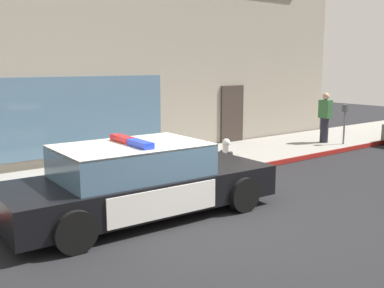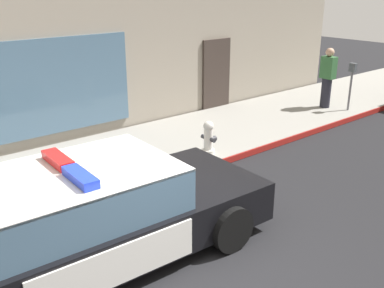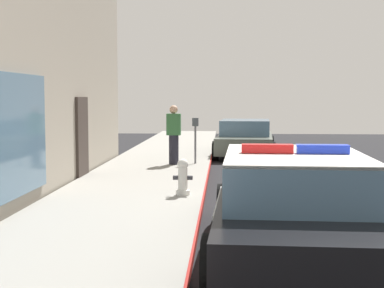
# 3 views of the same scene
# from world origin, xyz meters

# --- Properties ---
(ground) EXTENTS (48.00, 48.00, 0.00)m
(ground) POSITION_xyz_m (0.00, 0.00, 0.00)
(ground) COLOR black
(sidewalk) EXTENTS (48.00, 3.08, 0.15)m
(sidewalk) POSITION_xyz_m (0.00, 3.82, 0.07)
(sidewalk) COLOR gray
(sidewalk) RESTS_ON ground
(curb_red_paint) EXTENTS (28.80, 0.04, 0.14)m
(curb_red_paint) POSITION_xyz_m (0.00, 2.27, 0.08)
(curb_red_paint) COLOR maroon
(curb_red_paint) RESTS_ON ground
(police_cruiser) EXTENTS (5.20, 2.30, 1.49)m
(police_cruiser) POSITION_xyz_m (-0.92, 0.96, 0.68)
(police_cruiser) COLOR black
(police_cruiser) RESTS_ON ground
(fire_hydrant) EXTENTS (0.34, 0.39, 0.73)m
(fire_hydrant) POSITION_xyz_m (2.81, 2.68, 0.50)
(fire_hydrant) COLOR silver
(fire_hydrant) RESTS_ON sidewalk
(pedestrian_on_sidewalk) EXTENTS (0.28, 0.41, 1.71)m
(pedestrian_on_sidewalk) POSITION_xyz_m (7.93, 3.31, 1.01)
(pedestrian_on_sidewalk) COLOR #23232D
(pedestrian_on_sidewalk) RESTS_ON sidewalk
(parking_meter) EXTENTS (0.12, 0.18, 1.34)m
(parking_meter) POSITION_xyz_m (8.17, 2.69, 1.08)
(parking_meter) COLOR slate
(parking_meter) RESTS_ON sidewalk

